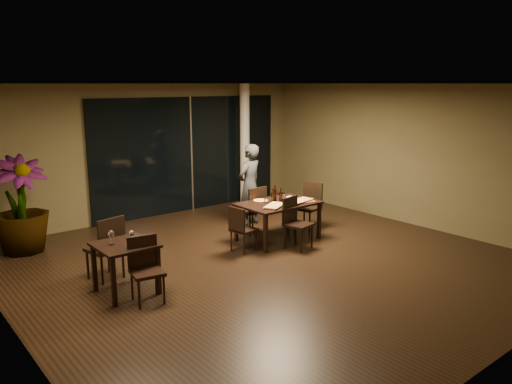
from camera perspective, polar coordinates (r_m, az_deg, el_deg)
The scene contains 31 objects.
ground at distance 8.66m, azimuth 1.07°, elevation -7.98°, with size 8.00×8.00×0.00m, color black.
wall_back at distance 11.61m, azimuth -11.95°, elevation 4.61°, with size 8.00×0.10×3.00m, color brown.
wall_right at distance 11.28m, azimuth 17.07°, elevation 4.12°, with size 0.10×8.00×3.00m, color brown.
ceiling at distance 8.12m, azimuth 1.16°, elevation 12.44°, with size 8.00×8.00×0.04m, color silver.
window_panel at distance 12.04m, azimuth -7.49°, elevation 4.32°, with size 5.00×0.06×2.70m, color black.
column at distance 12.56m, azimuth -1.30°, elevation 5.44°, with size 0.24×0.24×3.00m, color silver.
main_table at distance 9.67m, azimuth 2.56°, elevation -1.63°, with size 1.50×1.00×0.75m.
side_table at distance 7.48m, azimuth -14.73°, elevation -6.65°, with size 0.80×0.80×0.75m.
chair_main_far at distance 10.10m, azimuth -0.24°, elevation -1.78°, with size 0.45×0.45×0.97m.
chair_main_near at distance 9.26m, azimuth 4.47°, elevation -3.19°, with size 0.53×0.53×0.95m.
chair_main_left at distance 9.00m, azimuth -1.75°, elevation -4.01°, with size 0.44×0.44×0.85m.
chair_main_right at distance 10.47m, azimuth 6.13°, elevation -1.29°, with size 0.55×0.55×0.99m.
chair_side_far at distance 8.05m, azimuth -16.60°, elevation -5.83°, with size 0.56×0.56×1.01m.
chair_side_near at distance 7.21m, azimuth -12.55°, elevation -8.19°, with size 0.49×0.49×0.92m.
diner at distance 10.65m, azimuth -0.74°, elevation 0.81°, with size 0.59×0.40×1.75m, color #2A2D2F.
potted_plant at distance 9.86m, azimuth -25.36°, elevation -1.35°, with size 0.96×0.96×1.75m, color #1A501A.
pizza_board_left at distance 9.29m, azimuth 2.13°, elevation -1.67°, with size 0.52×0.26×0.01m, color #472B17.
pizza_board_right at distance 9.72m, azimuth 5.12°, elevation -1.08°, with size 0.56×0.28×0.01m, color #4A2C17.
oblong_pizza_left at distance 9.29m, azimuth 2.13°, elevation -1.58°, with size 0.50×0.24×0.02m, color maroon, non-canonical shape.
oblong_pizza_right at distance 9.72m, azimuth 5.12°, elevation -0.99°, with size 0.52×0.24×0.02m, color #6A0E09, non-canonical shape.
round_pizza at distance 9.75m, azimuth 0.49°, elevation -1.00°, with size 0.27×0.27×0.01m, color red.
bottle_a at distance 9.60m, azimuth 1.93°, elevation -0.38°, with size 0.06×0.06×0.29m, color black, non-canonical shape.
bottle_b at distance 9.64m, azimuth 2.84°, elevation -0.37°, with size 0.06×0.06×0.28m, color black, non-canonical shape.
bottle_c at distance 9.71m, azimuth 2.17°, elevation -0.15°, with size 0.07×0.07×0.32m, color black, non-canonical shape.
tumbler_left at distance 9.60m, azimuth 1.14°, elevation -1.01°, with size 0.07×0.07×0.08m, color white.
tumbler_right at distance 9.93m, azimuth 3.06°, elevation -0.53°, with size 0.08×0.08×0.10m, color white.
napkin_near at distance 9.93m, azimuth 5.29°, elevation -0.80°, with size 0.18×0.10×0.01m, color silver.
napkin_far at distance 10.11m, azimuth 3.98°, elevation -0.54°, with size 0.18×0.10×0.01m, color white.
wine_glass_a at distance 7.42m, azimuth -16.20°, elevation -5.07°, with size 0.09×0.09×0.20m, color white, non-canonical shape.
wine_glass_b at distance 7.43m, azimuth -14.00°, elevation -5.02°, with size 0.08×0.08×0.17m, color white, non-canonical shape.
side_napkin at distance 7.32m, azimuth -13.86°, elevation -5.92°, with size 0.18×0.11×0.01m, color white.
Camera 1 is at (-5.25, -6.19, 3.00)m, focal length 35.00 mm.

